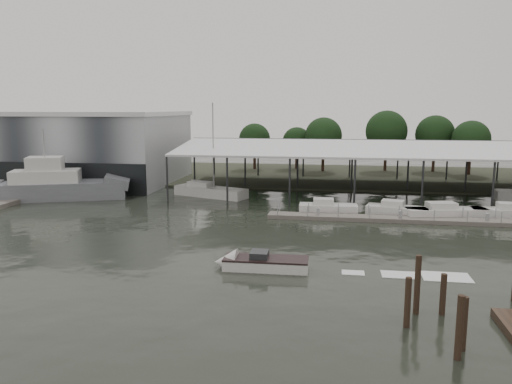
# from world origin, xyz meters

# --- Properties ---
(ground) EXTENTS (200.00, 200.00, 0.00)m
(ground) POSITION_xyz_m (0.00, 0.00, 0.00)
(ground) COLOR black
(ground) RESTS_ON ground
(land_strip_far) EXTENTS (140.00, 30.00, 0.30)m
(land_strip_far) POSITION_xyz_m (0.00, 42.00, 0.10)
(land_strip_far) COLOR #35382A
(land_strip_far) RESTS_ON ground
(land_strip_west) EXTENTS (20.00, 40.00, 0.30)m
(land_strip_west) POSITION_xyz_m (-40.00, 30.00, 0.10)
(land_strip_west) COLOR #35382A
(land_strip_west) RESTS_ON ground
(storage_warehouse) EXTENTS (24.50, 20.50, 10.50)m
(storage_warehouse) POSITION_xyz_m (-28.00, 29.94, 5.29)
(storage_warehouse) COLOR #AEB3B9
(storage_warehouse) RESTS_ON ground
(covered_boat_shed) EXTENTS (58.24, 24.00, 6.96)m
(covered_boat_shed) POSITION_xyz_m (17.00, 28.00, 6.13)
(covered_boat_shed) COLOR silver
(covered_boat_shed) RESTS_ON ground
(trawler_dock) EXTENTS (3.00, 18.00, 0.50)m
(trawler_dock) POSITION_xyz_m (-30.00, 14.00, 0.25)
(trawler_dock) COLOR slate
(trawler_dock) RESTS_ON ground
(floating_dock) EXTENTS (28.00, 2.00, 1.40)m
(floating_dock) POSITION_xyz_m (15.00, 10.00, 0.20)
(floating_dock) COLOR slate
(floating_dock) RESTS_ON ground
(grey_trawler) EXTENTS (17.56, 10.29, 8.84)m
(grey_trawler) POSITION_xyz_m (-25.93, 15.97, 1.58)
(grey_trawler) COLOR slate
(grey_trawler) RESTS_ON ground
(white_sailboat) EXTENTS (9.90, 5.91, 11.82)m
(white_sailboat) POSITION_xyz_m (-7.94, 20.62, 0.64)
(white_sailboat) COLOR silver
(white_sailboat) RESTS_ON ground
(speedboat_underway) EXTENTS (17.50, 2.57, 2.00)m
(speedboat_underway) POSITION_xyz_m (2.54, -6.70, 0.39)
(speedboat_underway) COLOR silver
(speedboat_underway) RESTS_ON ground
(moored_cruiser_0) EXTENTS (6.07, 2.42, 1.70)m
(moored_cruiser_0) POSITION_xyz_m (6.89, 12.28, 0.61)
(moored_cruiser_0) COLOR silver
(moored_cruiser_0) RESTS_ON ground
(moored_cruiser_1) EXTENTS (6.52, 3.57, 1.70)m
(moored_cruiser_1) POSITION_xyz_m (13.91, 12.35, 0.61)
(moored_cruiser_1) COLOR silver
(moored_cruiser_1) RESTS_ON ground
(moored_cruiser_2) EXTENTS (8.33, 3.90, 1.70)m
(moored_cruiser_2) POSITION_xyz_m (18.61, 12.03, 0.61)
(moored_cruiser_2) COLOR silver
(moored_cruiser_2) RESTS_ON ground
(mooring_pilings) EXTENTS (6.87, 7.93, 3.85)m
(mooring_pilings) POSITION_xyz_m (13.49, -14.26, 1.05)
(mooring_pilings) COLOR #34241A
(mooring_pilings) RESTS_ON ground
(horizon_tree_line) EXTENTS (67.72, 9.92, 10.61)m
(horizon_tree_line) POSITION_xyz_m (21.38, 48.08, 6.05)
(horizon_tree_line) COLOR black
(horizon_tree_line) RESTS_ON ground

